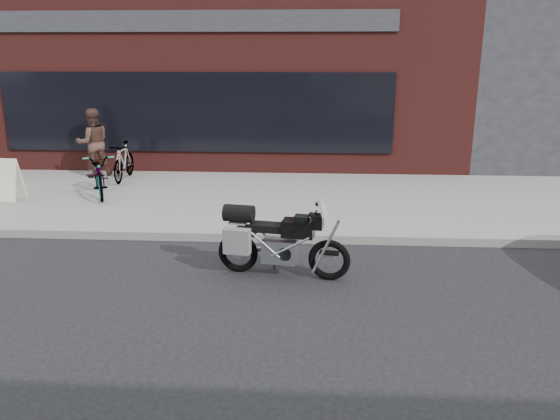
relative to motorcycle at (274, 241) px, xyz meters
The scene contains 8 objects.
ground 2.69m from the motorcycle, 99.58° to the right, with size 120.00×120.00×0.00m, color black.
near_sidewalk 4.45m from the motorcycle, 95.70° to the left, with size 44.00×6.00×0.15m, color gray.
storefront 11.77m from the motorcycle, 102.09° to the left, with size 14.00×10.07×4.50m.
motorcycle is the anchor object (origin of this frame).
bicycle_front 5.63m from the motorcycle, 136.49° to the left, with size 0.62×1.79×0.94m, color gray.
bicycle_rear 6.73m from the motorcycle, 126.97° to the left, with size 0.43×1.53×0.92m, color gray.
sandwich_sign 6.80m from the motorcycle, 150.12° to the left, with size 0.59×0.55×0.89m.
cafe_patron_left 7.62m from the motorcycle, 130.47° to the left, with size 0.82×0.64×1.69m, color #52342B.
Camera 1 is at (0.97, -4.87, 3.18)m, focal length 35.00 mm.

